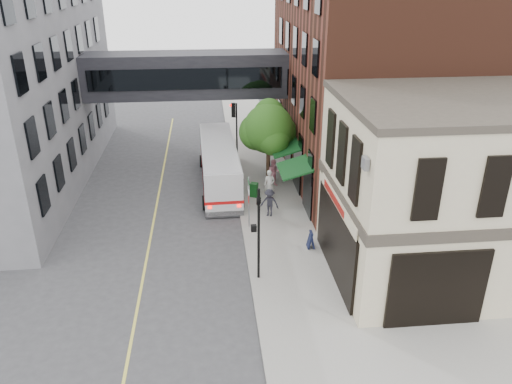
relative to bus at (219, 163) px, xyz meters
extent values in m
plane|color=#38383A|center=(1.02, -13.49, -1.55)|extent=(120.00, 120.00, 0.00)
cube|color=gray|center=(3.02, 0.51, -1.47)|extent=(4.00, 60.00, 0.15)
cube|color=beige|center=(10.02, -11.49, 2.53)|extent=(10.00, 8.00, 8.15)
cube|color=#38332B|center=(10.02, -11.49, 2.60)|extent=(10.12, 8.12, 0.50)
cube|color=#38332B|center=(10.02, -11.49, 6.75)|extent=(10.12, 8.12, 0.30)
cube|color=black|center=(4.96, -11.49, 0.30)|extent=(0.14, 6.40, 3.40)
cube|color=black|center=(4.92, -11.49, 0.30)|extent=(0.04, 5.90, 3.00)
cube|color=maroon|center=(4.90, -10.89, 2.25)|extent=(0.03, 3.60, 0.32)
cube|color=#4A2417|center=(11.02, 1.51, 5.45)|extent=(12.00, 18.00, 14.00)
cube|color=#0D3B16|center=(4.16, 0.26, 1.45)|extent=(1.80, 13.00, 0.40)
cube|color=black|center=(-1.98, 4.51, 4.95)|extent=(14.00, 3.00, 3.00)
cube|color=black|center=(-1.98, 2.96, 4.95)|extent=(13.00, 0.08, 1.40)
cube|color=black|center=(-1.98, 6.06, 4.95)|extent=(13.00, 0.08, 1.40)
cylinder|color=black|center=(1.42, -11.49, 0.85)|extent=(0.12, 0.12, 4.50)
cube|color=black|center=(1.20, -11.49, 1.20)|extent=(0.25, 0.22, 0.30)
imported|color=black|center=(1.42, -11.49, 2.70)|extent=(0.20, 0.16, 1.00)
cylinder|color=black|center=(1.42, 3.51, 0.85)|extent=(0.12, 0.12, 4.50)
cube|color=black|center=(1.20, 3.51, 1.20)|extent=(0.25, 0.22, 0.30)
cube|color=black|center=(1.20, 3.51, 2.60)|extent=(0.28, 0.28, 1.00)
sphere|color=#FF0C05|center=(1.04, 3.51, 2.95)|extent=(0.18, 0.18, 0.18)
cylinder|color=gray|center=(1.42, -6.49, 0.10)|extent=(0.08, 0.08, 3.00)
cube|color=white|center=(1.40, -6.49, 0.80)|extent=(0.03, 0.75, 0.22)
cube|color=#0C591E|center=(1.40, -6.49, 1.35)|extent=(0.03, 0.70, 0.18)
cube|color=#B20C0C|center=(1.40, -6.49, 0.30)|extent=(0.03, 0.30, 0.40)
cylinder|color=#382619|center=(3.22, -0.49, 0.00)|extent=(0.28, 0.28, 2.80)
sphere|color=#1B4311|center=(3.22, -0.49, 2.40)|extent=(3.20, 3.20, 3.20)
sphere|color=#1B4311|center=(4.02, 0.01, 2.00)|extent=(2.20, 2.20, 2.20)
sphere|color=#1B4311|center=(2.52, -0.19, 2.10)|extent=(2.40, 2.40, 2.40)
sphere|color=#1B4311|center=(3.32, 0.11, 3.20)|extent=(2.00, 2.00, 2.00)
cube|color=#D8CC4C|center=(-3.98, -3.49, -1.54)|extent=(0.12, 40.00, 0.01)
cube|color=silver|center=(0.00, 0.00, -0.08)|extent=(2.46, 10.29, 2.58)
cube|color=black|center=(0.00, 0.00, 0.37)|extent=(2.51, 10.12, 0.94)
cube|color=#B20C0C|center=(0.00, 0.00, -0.52)|extent=(2.52, 10.31, 0.20)
cylinder|color=black|center=(-1.03, -3.76, -1.10)|extent=(0.29, 0.90, 0.89)
cylinder|color=black|center=(1.20, -3.71, -1.10)|extent=(0.29, 0.90, 0.89)
cylinder|color=black|center=(-1.19, 3.36, -1.10)|extent=(0.29, 0.90, 0.89)
cylinder|color=black|center=(1.03, 3.41, -1.10)|extent=(0.29, 0.90, 0.89)
imported|color=silver|center=(3.01, -2.90, -0.47)|extent=(0.73, 0.54, 1.86)
imported|color=pink|center=(3.55, -0.94, -0.49)|extent=(0.90, 0.71, 1.82)
imported|color=black|center=(2.71, -5.24, -0.57)|extent=(1.22, 0.97, 1.66)
cube|color=#124E19|center=(2.08, -2.48, -0.95)|extent=(0.57, 0.55, 0.90)
cube|color=black|center=(4.38, -9.04, -0.95)|extent=(0.33, 0.51, 0.90)
camera|label=1|loc=(-0.67, -30.95, 11.77)|focal=35.00mm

